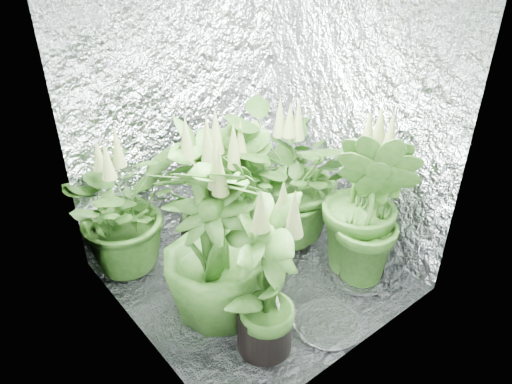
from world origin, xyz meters
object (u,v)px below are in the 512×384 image
object	(u,v)px
plant_b	(201,194)
plant_g	(368,206)
plant_e	(295,179)
circulation_fan	(268,188)
plant_d	(213,244)
plant_a	(123,209)
plant_c	(246,197)
plant_f	(265,281)

from	to	relation	value
plant_b	plant_g	size ratio (longest dim) A/B	0.91
plant_e	circulation_fan	world-z (taller)	plant_e
plant_d	plant_g	distance (m)	0.97
plant_a	plant_c	distance (m)	0.78
plant_a	plant_b	distance (m)	0.50
circulation_fan	plant_c	bearing A→B (deg)	-142.06
plant_b	plant_d	distance (m)	0.61
plant_a	plant_c	size ratio (longest dim) A/B	0.97
plant_e	plant_g	size ratio (longest dim) A/B	0.93
plant_a	plant_f	world-z (taller)	plant_f
plant_c	plant_d	bearing A→B (deg)	-144.22
plant_b	plant_f	size ratio (longest dim) A/B	1.00
plant_b	plant_e	bearing A→B (deg)	-25.17
plant_d	circulation_fan	size ratio (longest dim) A/B	3.65
plant_a	plant_c	xyz separation A→B (m)	(0.68, -0.38, 0.01)
plant_d	plant_e	bearing A→B (deg)	17.94
plant_e	circulation_fan	size ratio (longest dim) A/B	3.46
plant_f	circulation_fan	size ratio (longest dim) A/B	3.37
plant_f	plant_a	bearing A→B (deg)	102.65
plant_e	plant_f	size ratio (longest dim) A/B	1.03
plant_a	circulation_fan	world-z (taller)	plant_a
plant_a	circulation_fan	bearing A→B (deg)	0.27
plant_f	circulation_fan	bearing A→B (deg)	49.14
circulation_fan	plant_a	bearing A→B (deg)	-178.71
plant_a	plant_e	distance (m)	1.13
plant_f	circulation_fan	distance (m)	1.49
plant_c	plant_g	world-z (taller)	plant_g
plant_d	plant_f	xyz separation A→B (m)	(0.07, -0.35, -0.06)
plant_a	circulation_fan	distance (m)	1.24
plant_c	plant_f	world-z (taller)	plant_f
plant_d	plant_g	bearing A→B (deg)	-16.46
plant_b	circulation_fan	size ratio (longest dim) A/B	3.38
plant_d	circulation_fan	distance (m)	1.33
plant_a	plant_d	bearing A→B (deg)	-76.89
plant_b	plant_d	xyz separation A→B (m)	(-0.28, -0.54, 0.06)
plant_b	plant_c	bearing A→B (deg)	-38.26
plant_b	circulation_fan	bearing A→B (deg)	15.78
plant_c	plant_g	size ratio (longest dim) A/B	0.84
plant_b	plant_e	xyz separation A→B (m)	(0.57, -0.27, 0.03)
plant_e	plant_g	xyz separation A→B (m)	(0.08, -0.55, 0.03)
circulation_fan	plant_e	bearing A→B (deg)	-108.84
plant_a	plant_e	world-z (taller)	plant_e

